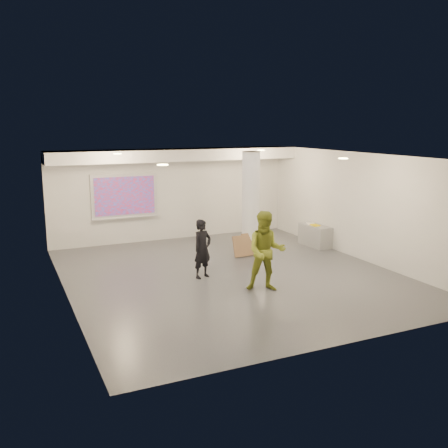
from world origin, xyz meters
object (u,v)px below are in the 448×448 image
column (251,203)px  woman (202,249)px  credenza (315,236)px  projection_screen (125,196)px  man (266,251)px

column → woman: bearing=-142.6°
column → credenza: column is taller
projection_screen → credenza: bearing=-27.5°
column → projection_screen: bearing=139.4°
projection_screen → woman: bearing=-78.6°
projection_screen → credenza: size_ratio=1.84×
column → man: (-1.26, -3.19, -0.58)m
woman → man: man is taller
credenza → woman: bearing=-163.6°
projection_screen → man: 6.15m
man → credenza: bearing=65.8°
projection_screen → woman: 4.51m
credenza → column: bearing=173.7°
woman → column: bearing=16.5°
credenza → woman: woman is taller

